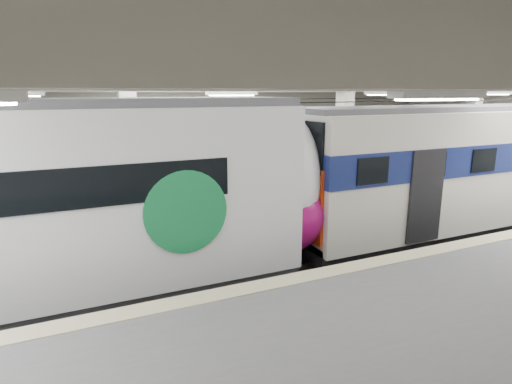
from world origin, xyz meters
name	(u,v)px	position (x,y,z in m)	size (l,w,h in m)	color
station_hall	(290,167)	(0.00, -1.74, 3.24)	(36.00, 24.00, 5.75)	black
modern_emu	(62,207)	(-5.05, 0.00, 2.38)	(15.26, 3.15, 4.85)	white
older_rer	(464,167)	(8.12, 0.00, 2.38)	(13.80, 3.05, 4.54)	silver
far_train	(66,170)	(-4.87, 5.50, 2.35)	(14.32, 3.00, 4.55)	white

